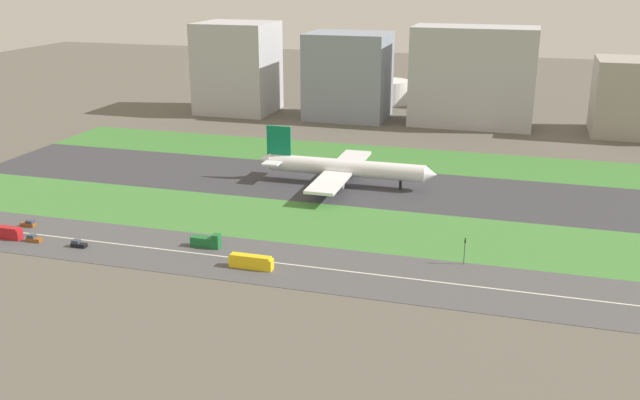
# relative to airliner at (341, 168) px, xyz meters

# --- Properties ---
(ground_plane) EXTENTS (800.00, 800.00, 0.00)m
(ground_plane) POSITION_rel_airliner_xyz_m (3.52, -0.00, -6.23)
(ground_plane) COLOR #5B564C
(runway) EXTENTS (280.00, 46.00, 0.10)m
(runway) POSITION_rel_airliner_xyz_m (3.52, -0.00, -6.18)
(runway) COLOR #38383D
(runway) RESTS_ON ground_plane
(grass_median_north) EXTENTS (280.00, 36.00, 0.10)m
(grass_median_north) POSITION_rel_airliner_xyz_m (3.52, 41.00, -6.18)
(grass_median_north) COLOR #3D7A33
(grass_median_north) RESTS_ON ground_plane
(grass_median_south) EXTENTS (280.00, 36.00, 0.10)m
(grass_median_south) POSITION_rel_airliner_xyz_m (3.52, -41.00, -6.18)
(grass_median_south) COLOR #427F38
(grass_median_south) RESTS_ON ground_plane
(highway) EXTENTS (280.00, 28.00, 0.10)m
(highway) POSITION_rel_airliner_xyz_m (3.52, -73.00, -6.18)
(highway) COLOR #4C4C4F
(highway) RESTS_ON ground_plane
(highway_centerline) EXTENTS (266.00, 0.50, 0.01)m
(highway_centerline) POSITION_rel_airliner_xyz_m (3.52, -73.00, -6.13)
(highway_centerline) COLOR silver
(highway_centerline) RESTS_ON highway
(airliner) EXTENTS (65.00, 56.00, 19.70)m
(airliner) POSITION_rel_airliner_xyz_m (0.00, 0.00, 0.00)
(airliner) COLOR white
(airliner) RESTS_ON runway
(bus_0) EXTENTS (11.60, 2.50, 3.50)m
(bus_0) POSITION_rel_airliner_xyz_m (-79.56, -78.00, -4.41)
(bus_0) COLOR #B2191E
(bus_0) RESTS_ON highway
(car_1) EXTENTS (4.40, 1.80, 2.00)m
(car_1) POSITION_rel_airliner_xyz_m (-78.76, -68.00, -5.31)
(car_1) COLOR brown
(car_1) RESTS_ON highway
(bus_1) EXTENTS (11.60, 2.50, 3.50)m
(bus_1) POSITION_rel_airliner_xyz_m (-3.56, -78.00, -4.41)
(bus_1) COLOR yellow
(bus_1) RESTS_ON highway
(truck_0) EXTENTS (8.40, 2.50, 4.00)m
(truck_0) POSITION_rel_airliner_xyz_m (-20.70, -68.00, -4.56)
(truck_0) COLOR #19662D
(truck_0) RESTS_ON highway
(car_2) EXTENTS (4.40, 1.80, 2.00)m
(car_2) POSITION_rel_airliner_xyz_m (-54.92, -78.00, -5.31)
(car_2) COLOR black
(car_2) RESTS_ON highway
(car_3) EXTENTS (4.40, 1.80, 2.00)m
(car_3) POSITION_rel_airliner_xyz_m (-69.47, -78.00, -5.31)
(car_3) COLOR brown
(car_3) RESTS_ON highway
(traffic_light) EXTENTS (0.36, 0.50, 7.20)m
(traffic_light) POSITION_rel_airliner_xyz_m (48.85, -60.01, -1.94)
(traffic_light) COLOR #4C4C51
(traffic_light) RESTS_ON highway
(terminal_building) EXTENTS (38.08, 35.56, 46.43)m
(terminal_building) POSITION_rel_airliner_xyz_m (-86.48, 114.00, 16.98)
(terminal_building) COLOR #B2B2B7
(terminal_building) RESTS_ON ground_plane
(hangar_building) EXTENTS (39.99, 32.92, 42.64)m
(hangar_building) POSITION_rel_airliner_xyz_m (-26.54, 114.00, 15.09)
(hangar_building) COLOR gray
(hangar_building) RESTS_ON ground_plane
(office_tower) EXTENTS (58.19, 27.35, 47.04)m
(office_tower) POSITION_rel_airliner_xyz_m (35.04, 114.00, 17.29)
(office_tower) COLOR #B2B2B7
(office_tower) RESTS_ON ground_plane
(fuel_tank_west) EXTENTS (25.50, 25.50, 12.84)m
(fuel_tank_west) POSITION_rel_airliner_xyz_m (-15.30, 159.00, 0.19)
(fuel_tank_west) COLOR silver
(fuel_tank_west) RESTS_ON ground_plane
(fuel_tank_centre) EXTENTS (18.83, 18.83, 16.85)m
(fuel_tank_centre) POSITION_rel_airliner_xyz_m (17.23, 159.00, 2.19)
(fuel_tank_centre) COLOR silver
(fuel_tank_centre) RESTS_ON ground_plane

